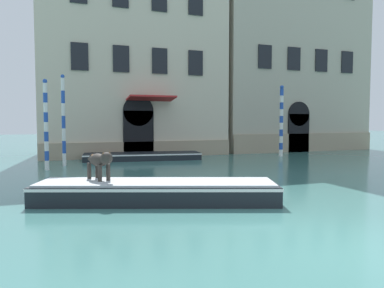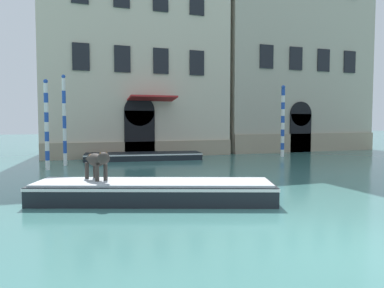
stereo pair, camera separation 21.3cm
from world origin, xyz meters
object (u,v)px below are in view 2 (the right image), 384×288
object	(u,v)px
mooring_pole_2	(283,121)
dog_on_deck	(97,161)
mooring_pole_0	(64,120)
boat_foreground	(154,191)
boat_moored_near_palazzo	(144,156)
mooring_pole_1	(47,124)

from	to	relation	value
mooring_pole_2	dog_on_deck	bearing A→B (deg)	-142.58
mooring_pole_0	boat_foreground	bearing A→B (deg)	-77.15
dog_on_deck	boat_moored_near_palazzo	world-z (taller)	dog_on_deck
mooring_pole_0	dog_on_deck	bearing A→B (deg)	-85.17
boat_moored_near_palazzo	mooring_pole_1	xyz separation A→B (m)	(-5.19, -2.88, 1.91)
boat_foreground	mooring_pole_2	world-z (taller)	mooring_pole_2
dog_on_deck	mooring_pole_0	xyz separation A→B (m)	(-0.77, 9.09, 1.16)
boat_foreground	mooring_pole_0	size ratio (longest dim) A/B	1.51
mooring_pole_2	mooring_pole_1	bearing A→B (deg)	-172.18
boat_moored_near_palazzo	mooring_pole_0	xyz separation A→B (m)	(-4.38, -1.40, 2.11)
boat_foreground	mooring_pole_2	bearing A→B (deg)	63.17
dog_on_deck	mooring_pole_2	xyz separation A→B (m)	(12.47, 9.54, 1.12)
dog_on_deck	mooring_pole_0	world-z (taller)	mooring_pole_0
boat_moored_near_palazzo	mooring_pole_2	size ratio (longest dim) A/B	1.52
dog_on_deck	boat_moored_near_palazzo	xyz separation A→B (m)	(3.61, 10.49, -0.95)
boat_foreground	mooring_pole_1	size ratio (longest dim) A/B	1.65
boat_foreground	boat_moored_near_palazzo	xyz separation A→B (m)	(2.13, 11.25, -0.10)
boat_foreground	mooring_pole_1	xyz separation A→B (m)	(-3.05, 8.38, 1.81)
mooring_pole_0	boat_moored_near_palazzo	bearing A→B (deg)	17.71
mooring_pole_0	mooring_pole_1	world-z (taller)	mooring_pole_0
boat_moored_near_palazzo	mooring_pole_0	world-z (taller)	mooring_pole_0
dog_on_deck	mooring_pole_1	size ratio (longest dim) A/B	0.29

